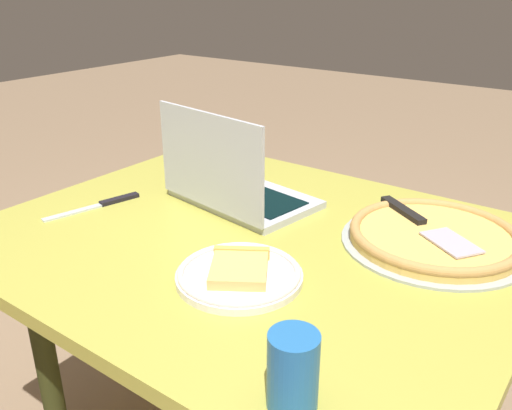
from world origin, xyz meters
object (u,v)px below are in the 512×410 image
pizza_tray (434,236)px  laptop (233,185)px  pizza_plate (239,273)px  drink_cup (293,370)px  dining_table (252,265)px  table_knife (102,204)px

pizza_tray → laptop: bearing=-169.5°
pizza_plate → drink_cup: size_ratio=2.15×
dining_table → laptop: bearing=142.3°
pizza_plate → pizza_tray: (0.24, 0.36, 0.00)m
dining_table → pizza_tray: 0.40m
dining_table → pizza_plate: size_ratio=4.78×
dining_table → table_knife: bearing=-167.5°
pizza_tray → table_knife: bearing=-159.1°
pizza_tray → drink_cup: drink_cup is taller
pizza_plate → drink_cup: (0.25, -0.21, 0.04)m
table_knife → dining_table: bearing=12.5°
pizza_plate → table_knife: (-0.49, 0.08, -0.01)m
dining_table → pizza_tray: (0.34, 0.19, 0.09)m
pizza_plate → drink_cup: 0.33m
dining_table → pizza_plate: pizza_plate is taller
dining_table → pizza_tray: bearing=29.6°
laptop → pizza_plate: (0.23, -0.27, -0.04)m
pizza_plate → pizza_tray: bearing=56.0°
dining_table → table_knife: size_ratio=4.70×
laptop → pizza_tray: (0.47, 0.09, -0.03)m
dining_table → table_knife: 0.41m
laptop → pizza_tray: 0.48m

